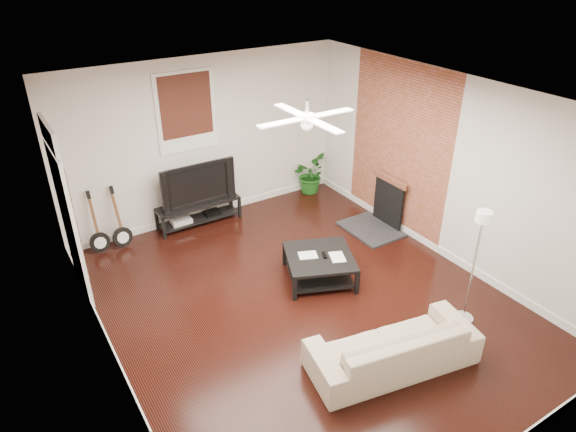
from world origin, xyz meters
The scene contains 14 objects.
room centered at (0.00, 0.00, 1.40)m, with size 5.01×6.01×2.81m.
brick_accent centered at (2.49, 1.00, 1.40)m, with size 0.02×2.20×2.80m, color brown.
fireplace centered at (2.20, 1.00, 0.46)m, with size 0.80×1.10×0.92m, color black.
window_back centered at (-0.30, 2.97, 1.95)m, with size 1.00×0.06×1.30m, color black.
door_left centered at (-2.46, 1.90, 1.25)m, with size 0.08×1.00×2.50m, color white.
tv_stand centered at (-0.32, 2.78, 0.20)m, with size 1.45×0.39×0.40m, color black.
tv centered at (-0.32, 2.80, 0.78)m, with size 1.29×0.17×0.75m, color black.
coffee_table centered at (0.49, 0.33, 0.20)m, with size 0.94×0.94×0.39m, color black.
sofa centered at (0.21, -1.51, 0.29)m, with size 1.96×0.77×0.57m, color beige.
floor_lamp centered at (1.56, -1.41, 0.80)m, with size 0.26×0.26×1.60m, color silver, non-canonical shape.
potted_plant centered at (2.01, 2.82, 0.37)m, with size 0.66×0.57×0.73m, color #1B5819.
guitar_left centered at (-2.02, 2.75, 0.51)m, with size 0.32×0.22×1.02m, color black, non-canonical shape.
guitar_right centered at (-1.67, 2.72, 0.51)m, with size 0.32×0.22×1.02m, color black, non-canonical shape.
ceiling_fan centered at (0.00, 0.00, 2.60)m, with size 1.24×1.24×0.32m, color white, non-canonical shape.
Camera 1 is at (-3.14, -4.58, 4.37)m, focal length 31.67 mm.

